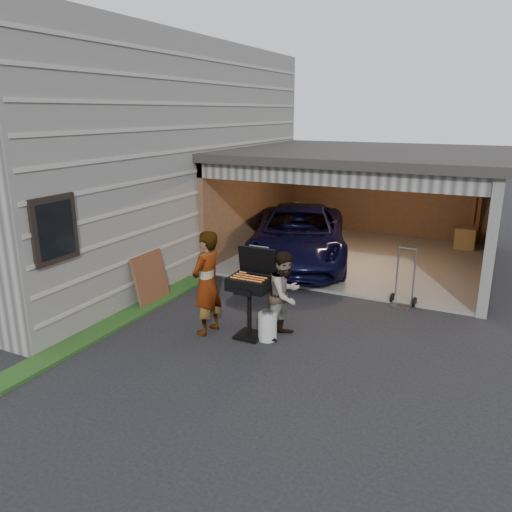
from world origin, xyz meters
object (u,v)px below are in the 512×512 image
at_px(propane_tank, 267,326).
at_px(hand_truck, 403,295).
at_px(bbq_grill, 250,286).
at_px(minivan, 299,237).
at_px(woman, 207,283).
at_px(plywood_panel, 151,278).
at_px(man, 285,295).

relative_size(propane_tank, hand_truck, 0.40).
height_order(bbq_grill, hand_truck, bbq_grill).
height_order(minivan, woman, woman).
relative_size(bbq_grill, hand_truck, 1.28).
height_order(propane_tank, plywood_panel, plywood_panel).
distance_m(bbq_grill, plywood_panel, 2.70).
relative_size(bbq_grill, propane_tank, 3.21).
xyz_separation_m(man, bbq_grill, (-0.54, -0.27, 0.16)).
distance_m(minivan, man, 4.44).
xyz_separation_m(plywood_panel, hand_truck, (4.75, 2.10, -0.28)).
bearing_deg(propane_tank, man, 51.04).
xyz_separation_m(man, propane_tank, (-0.21, -0.26, -0.53)).
bearing_deg(man, plywood_panel, 97.45).
height_order(woman, plywood_panel, woman).
bearing_deg(minivan, hand_truck, -49.89).
bearing_deg(propane_tank, hand_truck, 55.60).
distance_m(woman, hand_truck, 4.14).
relative_size(minivan, plywood_panel, 4.81).
bearing_deg(plywood_panel, minivan, 66.12).
bearing_deg(propane_tank, bbq_grill, -178.27).
xyz_separation_m(minivan, woman, (0.10, -4.67, 0.23)).
bearing_deg(woman, plywood_panel, -106.75).
relative_size(minivan, woman, 2.71).
relative_size(plywood_panel, hand_truck, 0.86).
xyz_separation_m(bbq_grill, propane_tank, (0.33, 0.01, -0.69)).
bearing_deg(bbq_grill, hand_truck, 51.20).
bearing_deg(plywood_panel, man, -5.38).
distance_m(propane_tank, hand_truck, 3.22).
xyz_separation_m(woman, plywood_panel, (-1.84, 0.75, -0.42)).
xyz_separation_m(propane_tank, plywood_panel, (-2.93, 0.56, 0.28)).
distance_m(man, propane_tank, 0.63).
bearing_deg(plywood_panel, woman, -22.31).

